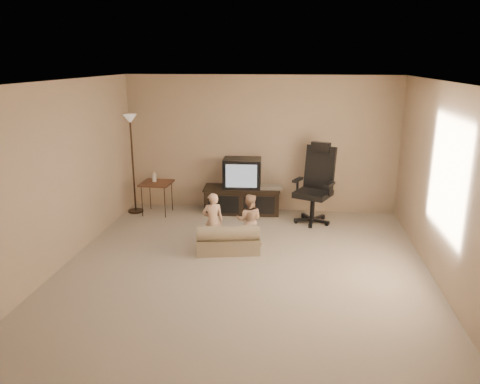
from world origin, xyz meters
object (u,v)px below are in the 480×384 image
object	(u,v)px
tv_stand	(242,190)
toddler_right	(249,220)
child_sofa	(228,240)
floor_lamp	(131,142)
toddler_left	(213,221)
office_chair	(315,194)
side_table	(156,183)

from	to	relation	value
tv_stand	toddler_right	distance (m)	1.62
tv_stand	child_sofa	distance (m)	1.89
floor_lamp	toddler_right	bearing A→B (deg)	-31.21
toddler_left	toddler_right	xyz separation A→B (m)	(0.53, 0.17, -0.02)
toddler_right	floor_lamp	bearing A→B (deg)	-30.22
tv_stand	office_chair	distance (m)	1.36
child_sofa	toddler_left	size ratio (longest dim) A/B	1.15
child_sofa	toddler_right	xyz separation A→B (m)	(0.29, 0.28, 0.23)
floor_lamp	toddler_left	bearing A→B (deg)	-41.53
office_chair	child_sofa	size ratio (longest dim) A/B	1.39
toddler_left	side_table	bearing A→B (deg)	-66.25
child_sofa	toddler_right	bearing A→B (deg)	32.99
tv_stand	toddler_left	xyz separation A→B (m)	(-0.24, -1.77, 0.01)
tv_stand	office_chair	xyz separation A→B (m)	(1.31, -0.35, 0.07)
tv_stand	floor_lamp	xyz separation A→B (m)	(-2.00, -0.21, 0.90)
side_table	toddler_left	xyz separation A→B (m)	(1.32, -1.53, -0.14)
child_sofa	toddler_left	bearing A→B (deg)	144.90
floor_lamp	toddler_left	size ratio (longest dim) A/B	2.10
tv_stand	child_sofa	size ratio (longest dim) A/B	1.45
floor_lamp	tv_stand	bearing A→B (deg)	6.03
side_table	floor_lamp	distance (m)	0.87
office_chair	toddler_right	distance (m)	1.61
side_table	tv_stand	bearing A→B (deg)	8.81
office_chair	floor_lamp	world-z (taller)	floor_lamp
toddler_right	office_chair	bearing A→B (deg)	-128.28
office_chair	tv_stand	bearing A→B (deg)	-170.45
floor_lamp	toddler_right	xyz separation A→B (m)	(2.29, -1.39, -0.92)
floor_lamp	child_sofa	bearing A→B (deg)	-39.77
child_sofa	side_table	bearing A→B (deg)	122.70
tv_stand	floor_lamp	distance (m)	2.20
tv_stand	toddler_left	distance (m)	1.78
side_table	office_chair	bearing A→B (deg)	-2.13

